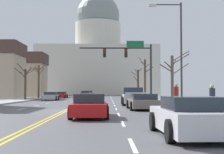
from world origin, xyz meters
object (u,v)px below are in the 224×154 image
Objects in this scene: sedan_near_01 at (143,102)px; sedan_oncoming_02 at (85,94)px; signal_gantry at (131,58)px; pickup_truck_near_00 at (133,97)px; pedestrian_01 at (212,97)px; sedan_oncoming_00 at (51,96)px; street_lamp_right at (177,45)px; sedan_near_03 at (191,117)px; sedan_oncoming_03 at (89,93)px; sedan_oncoming_01 at (61,95)px; sedan_near_02 at (90,106)px; pedestrian_00 at (176,94)px.

sedan_oncoming_02 is at bearing 99.14° from sedan_near_01.
signal_gantry is 1.42× the size of pickup_truck_near_00.
sedan_near_01 is 5.87m from pedestrian_01.
sedan_oncoming_02 is (3.15, 23.87, 0.03)m from sedan_oncoming_00.
street_lamp_right is 1.68× the size of sedan_oncoming_00.
sedan_near_03 is at bearing -73.37° from sedan_oncoming_00.
signal_gantry is 44.79m from sedan_oncoming_03.
pedestrian_01 is at bearing -73.13° from pickup_truck_near_00.
sedan_oncoming_03 is at bearing 99.74° from street_lamp_right.
sedan_near_01 is 1.08× the size of sedan_oncoming_01.
sedan_oncoming_02 is at bearing 94.23° from sedan_near_02.
sedan_oncoming_02 is (-7.19, 38.28, -0.15)m from pickup_truck_near_00.
sedan_oncoming_01 is 12.04m from sedan_oncoming_02.
sedan_near_03 is at bearing -82.93° from sedan_oncoming_02.
pedestrian_01 is at bearing 68.12° from sedan_near_03.
signal_gantry is 17.34m from pedestrian_01.
sedan_oncoming_02 is at bearing 102.21° from signal_gantry.
street_lamp_right is at bearing 47.22° from sedan_near_02.
signal_gantry is 4.96× the size of pedestrian_01.
sedan_oncoming_00 reaches higher than sedan_near_01.
pickup_truck_near_00 is at bearing -79.36° from sedan_oncoming_02.
pickup_truck_near_00 is 14.02m from sedan_near_02.
street_lamp_right is 3.60m from pedestrian_00.
pedestrian_00 is (-0.09, -0.14, -3.60)m from street_lamp_right.
sedan_oncoming_03 is 56.84m from pedestrian_00.
sedan_oncoming_00 is 1.00× the size of sedan_oncoming_03.
pedestrian_01 is at bearing -62.06° from sedan_oncoming_00.
street_lamp_right is at bearing 102.39° from pedestrian_01.
pickup_truck_near_00 is 1.19× the size of sedan_near_02.
pickup_truck_near_00 is 3.50× the size of pedestrian_01.
street_lamp_right is 46.70m from sedan_oncoming_02.
sedan_near_03 is at bearing -100.48° from street_lamp_right.
sedan_near_02 is at bearing -75.99° from sedan_oncoming_00.
sedan_oncoming_02 is at bearing 102.14° from pedestrian_01.
sedan_oncoming_01 is at bearing 111.77° from pickup_truck_near_00.
sedan_oncoming_01 is at bearing 111.33° from street_lamp_right.
street_lamp_right is 4.44× the size of pedestrian_00.
sedan_oncoming_03 reaches higher than sedan_oncoming_01.
pickup_truck_near_00 is at bearing -54.34° from sedan_oncoming_00.
sedan_near_02 is (-3.35, -13.61, -0.18)m from pickup_truck_near_00.
sedan_oncoming_02 is (-7.30, 58.83, 0.01)m from sedan_near_03.
sedan_near_02 is at bearing -103.81° from pickup_truck_near_00.
sedan_near_01 is (0.04, -11.83, -4.32)m from signal_gantry.
sedan_oncoming_02 reaches higher than sedan_oncoming_00.
street_lamp_right is at bearing 57.38° from pedestrian_00.
signal_gantry reaches higher than pedestrian_00.
sedan_oncoming_02 is at bearing 100.64° from pickup_truck_near_00.
pedestrian_00 is (12.82, -21.76, 0.54)m from sedan_oncoming_00.
pickup_truck_near_00 is 28.81m from sedan_oncoming_01.
sedan_oncoming_00 is at bearing 117.94° from pedestrian_01.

